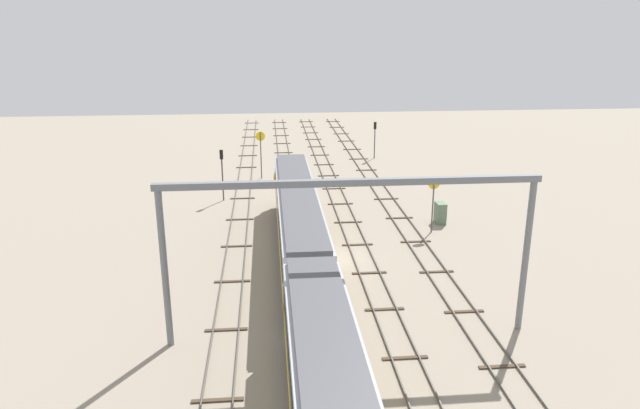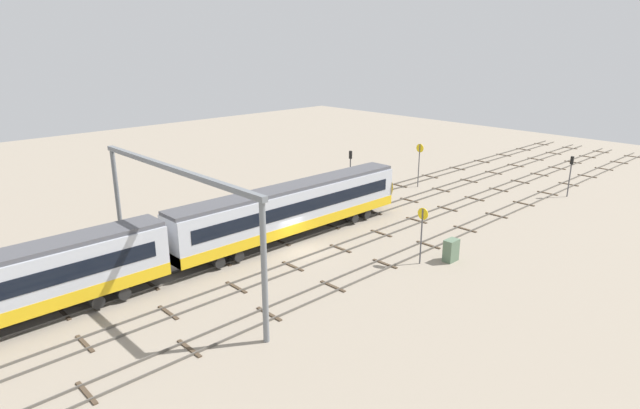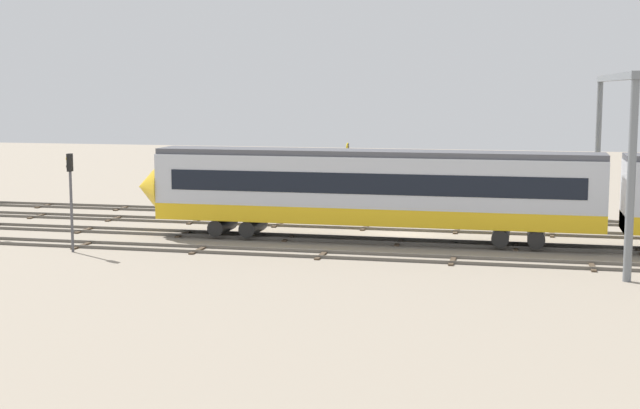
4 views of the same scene
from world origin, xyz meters
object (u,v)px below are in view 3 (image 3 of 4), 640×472
at_px(speed_sign_near_foreground, 402,201).
at_px(relay_cabinet, 524,336).
at_px(overhead_gantry, 126,210).
at_px(speed_sign_mid_trackside, 620,187).

distance_m(speed_sign_near_foreground, relay_cabinet, 22.04).
distance_m(overhead_gantry, speed_sign_near_foreground, 24.41).
distance_m(overhead_gantry, relay_cabinet, 22.90).
xyz_separation_m(speed_sign_near_foreground, speed_sign_mid_trackside, (21.12, -1.17, -0.47)).
bearing_deg(speed_sign_mid_trackside, speed_sign_near_foreground, 176.82).
relative_size(speed_sign_near_foreground, relay_cabinet, 3.49).
bearing_deg(overhead_gantry, speed_sign_near_foreground, 19.49).
distance_m(speed_sign_mid_trackside, relay_cabinet, 33.09).
bearing_deg(speed_sign_near_foreground, overhead_gantry, -160.51).
xyz_separation_m(overhead_gantry, speed_sign_mid_trackside, (43.97, 6.91, -3.46)).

